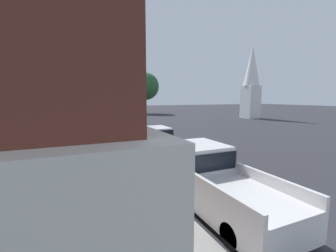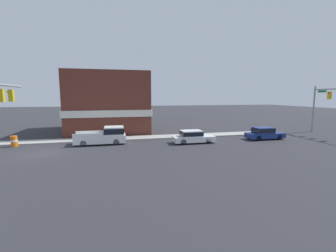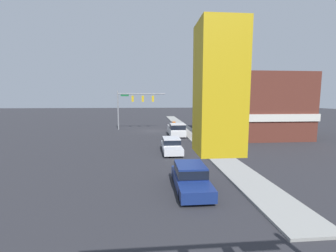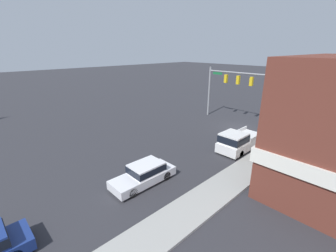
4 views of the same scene
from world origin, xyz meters
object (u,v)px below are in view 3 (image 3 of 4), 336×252
at_px(car_second_ahead, 191,176).
at_px(pickup_truck_parked, 177,130).
at_px(car_lead, 171,145).
at_px(construction_barrel, 174,125).

height_order(car_second_ahead, pickup_truck_parked, pickup_truck_parked).
bearing_deg(car_lead, pickup_truck_parked, -100.15).
xyz_separation_m(car_second_ahead, construction_barrel, (-2.20, -28.47, -0.19)).
bearing_deg(car_lead, construction_barrel, -97.13).
bearing_deg(construction_barrel, car_lead, 82.87).
distance_m(car_lead, pickup_truck_parked, 9.83).
distance_m(car_second_ahead, pickup_truck_parked, 19.14).
relative_size(car_second_ahead, pickup_truck_parked, 0.83).
relative_size(car_lead, pickup_truck_parked, 0.86).
distance_m(car_lead, construction_barrel, 19.22).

